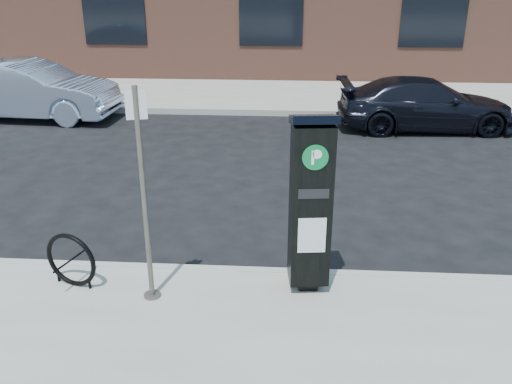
# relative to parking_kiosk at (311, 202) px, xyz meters

# --- Properties ---
(ground) EXTENTS (120.00, 120.00, 0.00)m
(ground) POSITION_rel_parking_kiosk_xyz_m (-0.94, 0.35, -1.21)
(ground) COLOR black
(ground) RESTS_ON ground
(sidewalk_far) EXTENTS (60.00, 12.00, 0.15)m
(sidewalk_far) POSITION_rel_parking_kiosk_xyz_m (-0.94, 14.35, -1.13)
(sidewalk_far) COLOR gray
(sidewalk_far) RESTS_ON ground
(curb_near) EXTENTS (60.00, 0.12, 0.16)m
(curb_near) POSITION_rel_parking_kiosk_xyz_m (-0.94, 0.33, -1.13)
(curb_near) COLOR #9E9B93
(curb_near) RESTS_ON ground
(curb_far) EXTENTS (60.00, 0.12, 0.16)m
(curb_far) POSITION_rel_parking_kiosk_xyz_m (-0.94, 8.37, -1.13)
(curb_far) COLOR #9E9B93
(curb_far) RESTS_ON ground
(parking_kiosk) EXTENTS (0.52, 0.47, 2.06)m
(parking_kiosk) POSITION_rel_parking_kiosk_xyz_m (0.00, 0.00, 0.00)
(parking_kiosk) COLOR black
(parking_kiosk) RESTS_ON sidewalk_near
(sign_pole) EXTENTS (0.20, 0.19, 2.36)m
(sign_pole) POSITION_rel_parking_kiosk_xyz_m (-1.73, -0.32, 0.12)
(sign_pole) COLOR #56504C
(sign_pole) RESTS_ON sidewalk_near
(bike_rack) EXTENTS (0.65, 0.25, 0.66)m
(bike_rack) POSITION_rel_parking_kiosk_xyz_m (-2.69, -0.15, -0.73)
(bike_rack) COLOR black
(bike_rack) RESTS_ON sidewalk_near
(car_silver) EXTENTS (4.46, 1.81, 1.44)m
(car_silver) POSITION_rel_parking_kiosk_xyz_m (-6.79, 7.69, -0.49)
(car_silver) COLOR #A0B0CC
(car_silver) RESTS_ON ground
(car_dark) EXTENTS (4.18, 1.86, 1.19)m
(car_dark) POSITION_rel_parking_kiosk_xyz_m (2.91, 7.37, -0.61)
(car_dark) COLOR black
(car_dark) RESTS_ON ground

